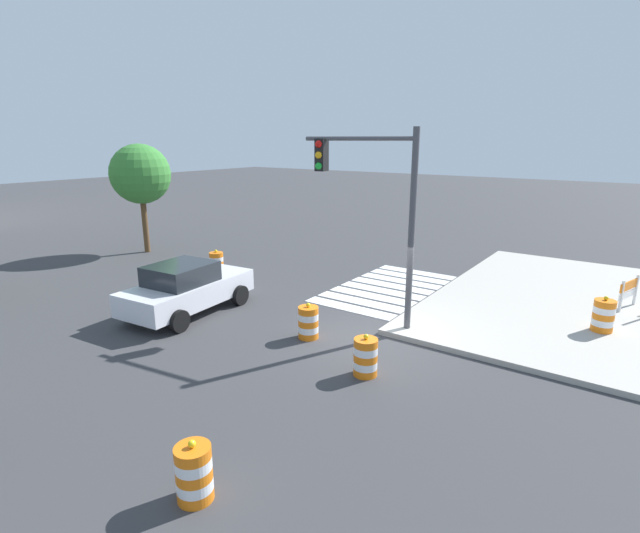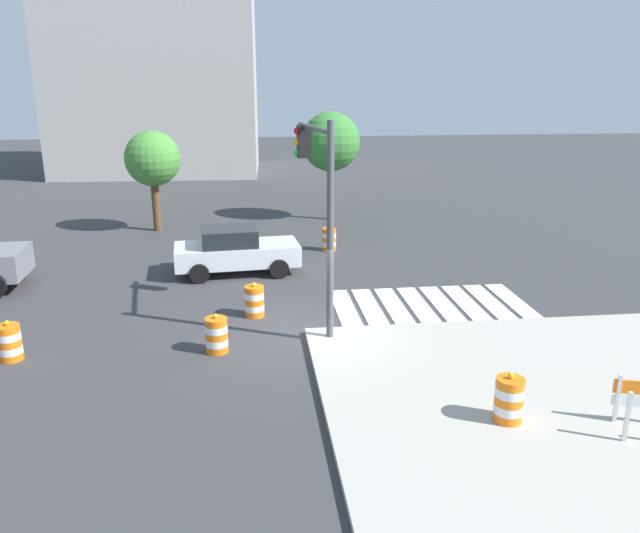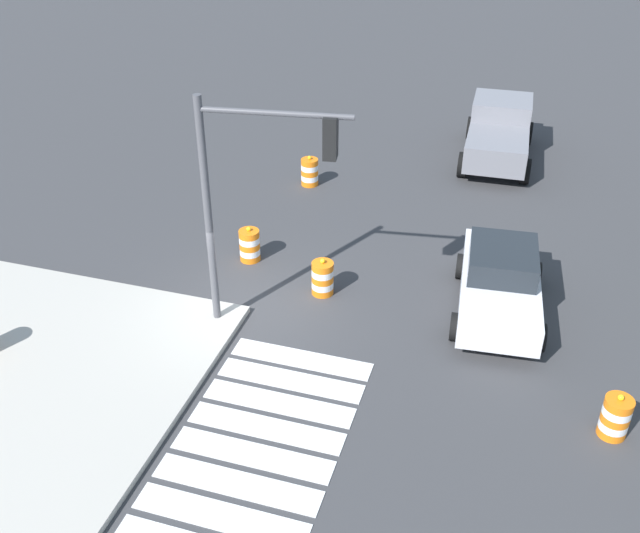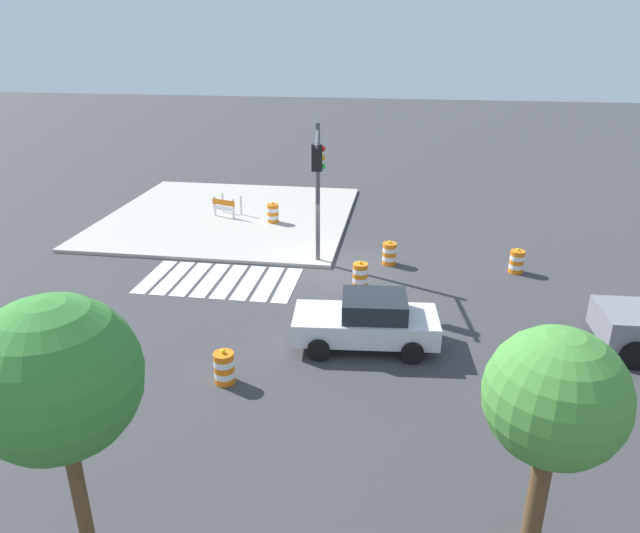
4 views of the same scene
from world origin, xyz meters
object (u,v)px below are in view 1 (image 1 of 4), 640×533
Objects in this scene: traffic_barrel_near_corner at (194,473)px; street_tree_streetside_near at (140,174)px; construction_barricade at (634,292)px; traffic_barrel_on_sidewalk at (603,315)px; sports_car at (187,288)px; traffic_barrel_crosswalk_end at (217,263)px; traffic_light_pole at (373,193)px; traffic_barrel_median_near at (308,322)px; traffic_barrel_median_far at (366,357)px.

street_tree_streetside_near is at bearing 56.60° from traffic_barrel_near_corner.
street_tree_streetside_near reaches higher than construction_barricade.
traffic_barrel_on_sidewalk is 19.54m from street_tree_streetside_near.
sports_car is 4.36× the size of traffic_barrel_on_sidewalk.
traffic_barrel_crosswalk_end is 0.19× the size of traffic_light_pole.
traffic_barrel_median_near is at bearing -82.24° from sports_car.
traffic_barrel_crosswalk_end is 14.76m from construction_barricade.
traffic_barrel_on_sidewalk is at bearing 167.17° from construction_barricade.
traffic_light_pole is (-5.64, 6.25, 3.19)m from construction_barricade.
traffic_light_pole is (2.71, 1.43, 3.46)m from traffic_barrel_median_far.
traffic_barrel_median_far is at bearing 143.87° from traffic_barrel_on_sidewalk.
street_tree_streetside_near is at bearing 72.07° from traffic_barrel_median_far.
sports_car is 12.20m from traffic_barrel_on_sidewalk.
traffic_barrel_crosswalk_end is (3.66, 2.60, -0.36)m from sports_car.
street_tree_streetside_near reaches higher than traffic_barrel_median_far.
traffic_light_pole reaches higher than traffic_barrel_median_far.
construction_barricade reaches higher than traffic_barrel_median_near.
traffic_barrel_near_corner is 14.21m from construction_barricade.
traffic_barrel_median_near is 1.00× the size of traffic_barrel_on_sidewalk.
traffic_barrel_crosswalk_end is 0.72× the size of construction_barricade.
traffic_barrel_near_corner is at bearing -123.40° from street_tree_streetside_near.
traffic_barrel_near_corner is at bearing 178.63° from traffic_barrel_median_far.
construction_barricade is at bearing -20.33° from traffic_barrel_near_corner.
traffic_barrel_median_near is (5.95, 2.26, 0.00)m from traffic_barrel_near_corner.
traffic_barrel_near_corner is 1.00× the size of traffic_barrel_crosswalk_end.
traffic_barrel_near_corner is 18.16m from street_tree_streetside_near.
construction_barricade is at bearing -73.04° from traffic_barrel_crosswalk_end.
traffic_barrel_median_far is at bearing -107.93° from street_tree_streetside_near.
construction_barricade reaches higher than traffic_barrel_median_far.
traffic_barrel_median_near is at bearing -113.93° from traffic_barrel_crosswalk_end.
traffic_barrel_on_sidewalk is at bearing -61.40° from traffic_light_pole.
sports_car reaches higher than traffic_barrel_median_near.
traffic_barrel_near_corner is 0.19× the size of traffic_light_pole.
traffic_barrel_near_corner is 12.87m from traffic_barrel_crosswalk_end.
traffic_barrel_crosswalk_end is 1.00× the size of traffic_barrel_on_sidewalk.
traffic_barrel_crosswalk_end is at bearing -98.08° from street_tree_streetside_near.
traffic_barrel_on_sidewalk is at bearing -63.65° from sports_car.
traffic_barrel_on_sidewalk is at bearing -87.20° from street_tree_streetside_near.
sports_car is 6.72m from traffic_barrel_median_far.
traffic_barrel_on_sidewalk is at bearing -53.87° from traffic_barrel_median_near.
street_tree_streetside_near reaches higher than traffic_barrel_on_sidewalk.
traffic_barrel_near_corner and traffic_barrel_median_near have the same top height.
traffic_barrel_on_sidewalk reaches higher than construction_barricade.
traffic_barrel_median_far is 0.20× the size of street_tree_streetside_near.
traffic_barrel_crosswalk_end is 7.57m from traffic_barrel_median_near.
sports_car reaches higher than traffic_barrel_crosswalk_end.
sports_car is at bearing 50.81° from traffic_barrel_near_corner.
traffic_barrel_median_near is at bearing 126.13° from traffic_barrel_on_sidewalk.
traffic_barrel_median_far is at bearing -152.23° from traffic_light_pole.
traffic_barrel_median_near is 1.00× the size of traffic_barrel_median_far.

